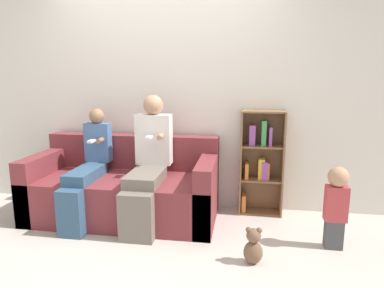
{
  "coord_description": "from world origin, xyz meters",
  "views": [
    {
      "loc": [
        0.89,
        -2.77,
        1.48
      ],
      "look_at": [
        0.36,
        0.59,
        0.8
      ],
      "focal_mm": 32.0,
      "sensor_mm": 36.0,
      "label": 1
    }
  ],
  "objects_px": {
    "child_seated": "(87,168)",
    "bookshelf": "(260,162)",
    "couch": "(125,190)",
    "adult_seated": "(148,160)",
    "toddler_standing": "(336,203)",
    "teddy_bear": "(253,247)"
  },
  "relations": [
    {
      "from": "child_seated",
      "to": "bookshelf",
      "type": "height_order",
      "value": "child_seated"
    },
    {
      "from": "couch",
      "to": "child_seated",
      "type": "relative_size",
      "value": 1.7
    },
    {
      "from": "adult_seated",
      "to": "child_seated",
      "type": "distance_m",
      "value": 0.64
    },
    {
      "from": "couch",
      "to": "bookshelf",
      "type": "distance_m",
      "value": 1.49
    },
    {
      "from": "adult_seated",
      "to": "toddler_standing",
      "type": "distance_m",
      "value": 1.77
    },
    {
      "from": "adult_seated",
      "to": "bookshelf",
      "type": "height_order",
      "value": "adult_seated"
    },
    {
      "from": "adult_seated",
      "to": "toddler_standing",
      "type": "xyz_separation_m",
      "value": [
        1.73,
        -0.28,
        -0.25
      ]
    },
    {
      "from": "couch",
      "to": "toddler_standing",
      "type": "height_order",
      "value": "couch"
    },
    {
      "from": "teddy_bear",
      "to": "bookshelf",
      "type": "bearing_deg",
      "value": 85.63
    },
    {
      "from": "adult_seated",
      "to": "teddy_bear",
      "type": "bearing_deg",
      "value": -32.12
    },
    {
      "from": "child_seated",
      "to": "bookshelf",
      "type": "xyz_separation_m",
      "value": [
        1.75,
        0.49,
        0.01
      ]
    },
    {
      "from": "child_seated",
      "to": "teddy_bear",
      "type": "distance_m",
      "value": 1.82
    },
    {
      "from": "couch",
      "to": "teddy_bear",
      "type": "relative_size",
      "value": 6.24
    },
    {
      "from": "couch",
      "to": "teddy_bear",
      "type": "height_order",
      "value": "couch"
    },
    {
      "from": "toddler_standing",
      "to": "couch",
      "type": "bearing_deg",
      "value": 169.42
    },
    {
      "from": "couch",
      "to": "adult_seated",
      "type": "height_order",
      "value": "adult_seated"
    },
    {
      "from": "adult_seated",
      "to": "child_seated",
      "type": "xyz_separation_m",
      "value": [
        -0.63,
        -0.05,
        -0.1
      ]
    },
    {
      "from": "couch",
      "to": "bookshelf",
      "type": "height_order",
      "value": "bookshelf"
    },
    {
      "from": "teddy_bear",
      "to": "toddler_standing",
      "type": "bearing_deg",
      "value": 27.96
    },
    {
      "from": "couch",
      "to": "adult_seated",
      "type": "bearing_deg",
      "value": -18.32
    },
    {
      "from": "adult_seated",
      "to": "bookshelf",
      "type": "xyz_separation_m",
      "value": [
        1.12,
        0.45,
        -0.09
      ]
    },
    {
      "from": "toddler_standing",
      "to": "teddy_bear",
      "type": "distance_m",
      "value": 0.83
    }
  ]
}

